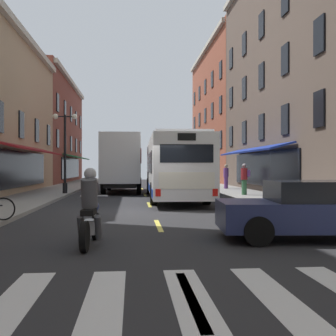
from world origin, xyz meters
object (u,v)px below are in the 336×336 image
object	(u,v)px
pedestrian_near	(245,178)
street_lamp_twin	(65,149)
transit_bus	(174,167)
sedan_mid	(317,209)
motorcycle_rider	(90,212)
box_truck	(123,163)
sedan_near	(124,178)
pedestrian_mid	(226,176)

from	to	relation	value
pedestrian_near	street_lamp_twin	size ratio (longest dim) A/B	0.37
pedestrian_near	transit_bus	bearing A→B (deg)	115.00
sedan_mid	motorcycle_rider	world-z (taller)	motorcycle_rider
transit_bus	box_truck	size ratio (longest dim) A/B	1.53
sedan_near	pedestrian_mid	size ratio (longest dim) A/B	2.68
box_truck	sedan_near	world-z (taller)	box_truck
transit_bus	box_truck	bearing A→B (deg)	115.22
motorcycle_rider	pedestrian_near	distance (m)	15.15
pedestrian_near	pedestrian_mid	world-z (taller)	pedestrian_near
pedestrian_mid	pedestrian_near	bearing A→B (deg)	165.23
transit_bus	pedestrian_near	bearing A→B (deg)	11.77
pedestrian_mid	box_truck	bearing A→B (deg)	89.79
street_lamp_twin	pedestrian_mid	bearing A→B (deg)	21.81
pedestrian_near	sedan_near	bearing A→B (deg)	36.36
pedestrian_mid	street_lamp_twin	xyz separation A→B (m)	(-10.57, -4.23, 1.71)
sedan_near	street_lamp_twin	world-z (taller)	street_lamp_twin
box_truck	sedan_mid	xyz separation A→B (m)	(4.90, -18.17, -1.24)
box_truck	street_lamp_twin	world-z (taller)	street_lamp_twin
street_lamp_twin	pedestrian_near	bearing A→B (deg)	-12.53
pedestrian_mid	transit_bus	bearing A→B (deg)	137.77
box_truck	pedestrian_near	world-z (taller)	box_truck
motorcycle_rider	pedestrian_mid	bearing A→B (deg)	69.24
sedan_near	sedan_mid	world-z (taller)	sedan_mid
sedan_mid	street_lamp_twin	bearing A→B (deg)	118.15
sedan_mid	pedestrian_mid	distance (m)	19.68
sedan_mid	motorcycle_rider	size ratio (longest dim) A/B	2.18
transit_bus	street_lamp_twin	bearing A→B (deg)	153.13
transit_bus	pedestrian_near	world-z (taller)	transit_bus
box_truck	motorcycle_rider	xyz separation A→B (m)	(-0.25, -18.51, -1.22)
box_truck	transit_bus	bearing A→B (deg)	-64.78
motorcycle_rider	street_lamp_twin	bearing A→B (deg)	100.99
box_truck	street_lamp_twin	size ratio (longest dim) A/B	1.64
pedestrian_mid	sedan_near	bearing A→B (deg)	26.23
pedestrian_near	pedestrian_mid	size ratio (longest dim) A/B	1.01
box_truck	sedan_mid	size ratio (longest dim) A/B	1.68
transit_bus	sedan_near	world-z (taller)	transit_bus
motorcycle_rider	pedestrian_mid	size ratio (longest dim) A/B	1.21
box_truck	pedestrian_near	distance (m)	8.58
pedestrian_near	pedestrian_mid	distance (m)	6.49
sedan_near	motorcycle_rider	xyz separation A→B (m)	(-0.10, -29.74, 0.03)
sedan_mid	pedestrian_mid	xyz separation A→B (m)	(2.38, 19.53, 0.33)
motorcycle_rider	street_lamp_twin	distance (m)	16.06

